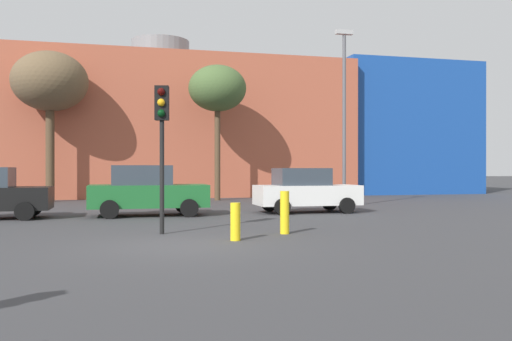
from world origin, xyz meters
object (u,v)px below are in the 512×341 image
(bare_tree_1, at_px, (50,83))
(bollard_yellow_0, at_px, (235,222))
(parked_car_3, at_px, (306,190))
(bare_tree_0, at_px, (217,90))
(bollard_yellow_1, at_px, (285,212))
(parked_car_2, at_px, (147,191))
(traffic_light_island, at_px, (162,125))
(street_lamp, at_px, (344,107))

(bare_tree_1, relative_size, bollard_yellow_0, 8.72)
(parked_car_3, xyz_separation_m, bare_tree_0, (-1.91, 9.04, 5.19))
(parked_car_3, bearing_deg, bare_tree_0, 101.94)
(parked_car_3, xyz_separation_m, bollard_yellow_1, (-2.87, -6.51, -0.30))
(bare_tree_1, height_order, bollard_yellow_0, bare_tree_1)
(parked_car_2, height_order, bollard_yellow_0, parked_car_2)
(traffic_light_island, relative_size, street_lamp, 0.49)
(parked_car_3, bearing_deg, bollard_yellow_0, -120.41)
(traffic_light_island, relative_size, bollard_yellow_1, 3.45)
(parked_car_3, bearing_deg, traffic_light_island, -136.13)
(parked_car_2, height_order, street_lamp, street_lamp)
(parked_car_2, distance_m, parked_car_3, 6.13)
(bollard_yellow_0, distance_m, street_lamp, 13.06)
(parked_car_3, height_order, bollard_yellow_1, parked_car_3)
(bare_tree_0, bearing_deg, street_lamp, -54.01)
(bare_tree_0, distance_m, bollard_yellow_1, 16.52)
(parked_car_3, bearing_deg, bollard_yellow_1, -113.78)
(parked_car_2, height_order, bare_tree_0, bare_tree_0)
(bollard_yellow_0, bearing_deg, parked_car_3, 59.59)
(traffic_light_island, distance_m, street_lamp, 12.26)
(parked_car_2, height_order, bare_tree_1, bare_tree_1)
(traffic_light_island, xyz_separation_m, bare_tree_1, (-4.61, 15.79, 3.37))
(parked_car_2, bearing_deg, parked_car_3, -0.00)
(bare_tree_1, xyz_separation_m, street_lamp, (13.39, -7.39, -1.71))
(parked_car_2, bearing_deg, bollard_yellow_1, -63.40)
(parked_car_2, distance_m, bollard_yellow_0, 7.72)
(bare_tree_0, bearing_deg, bollard_yellow_0, -98.58)
(parked_car_3, distance_m, bare_tree_0, 10.60)
(parked_car_2, bearing_deg, bare_tree_1, 114.22)
(parked_car_2, distance_m, bare_tree_0, 11.22)
(bare_tree_0, relative_size, street_lamp, 0.92)
(bollard_yellow_1, xyz_separation_m, street_lamp, (5.63, 9.13, 3.96))
(bare_tree_0, relative_size, bare_tree_1, 0.94)
(parked_car_2, relative_size, parked_car_3, 1.06)
(parked_car_2, relative_size, bare_tree_0, 0.58)
(parked_car_3, relative_size, bollard_yellow_0, 4.46)
(parked_car_3, relative_size, bollard_yellow_1, 3.57)
(parked_car_3, xyz_separation_m, bare_tree_1, (-10.63, 10.00, 5.37))
(street_lamp, bearing_deg, bare_tree_0, 125.99)
(parked_car_3, bearing_deg, parked_car_2, 180.00)
(traffic_light_island, relative_size, bare_tree_0, 0.53)
(bollard_yellow_0, xyz_separation_m, bollard_yellow_1, (1.54, 1.00, 0.11))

